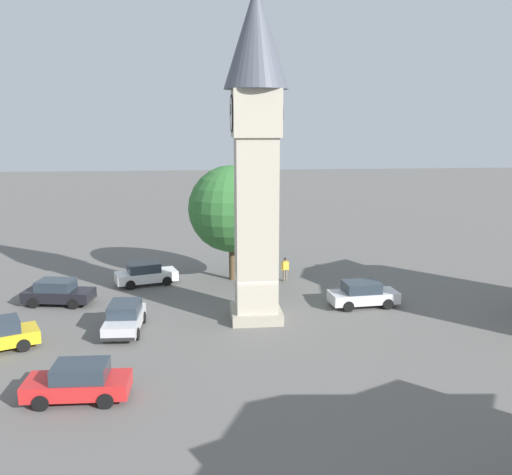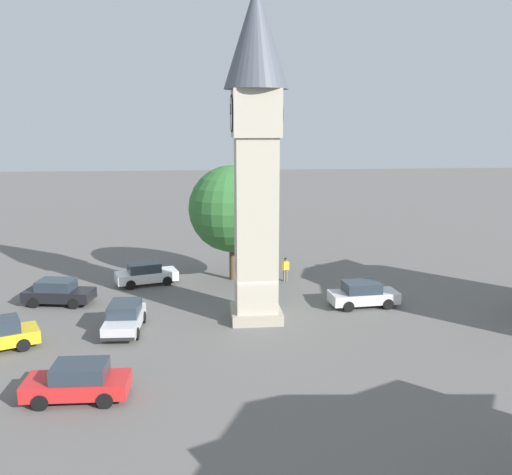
{
  "view_description": "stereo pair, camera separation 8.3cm",
  "coord_description": "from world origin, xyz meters",
  "px_view_note": "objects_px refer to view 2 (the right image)",
  "views": [
    {
      "loc": [
        -29.87,
        3.02,
        10.92
      ],
      "look_at": [
        0.0,
        0.0,
        4.7
      ],
      "focal_mm": 39.23,
      "sensor_mm": 36.0,
      "label": 1
    },
    {
      "loc": [
        -29.88,
        2.94,
        10.92
      ],
      "look_at": [
        0.0,
        0.0,
        4.7
      ],
      "focal_mm": 39.23,
      "sensor_mm": 36.0,
      "label": 2
    }
  ],
  "objects_px": {
    "car_red_corner": "(363,294)",
    "pedestrian": "(285,267)",
    "car_blue_kerb": "(146,274)",
    "car_green_alley": "(78,381)",
    "tree": "(232,209)",
    "car_silver_kerb": "(58,292)",
    "car_white_side": "(125,317)",
    "clock_tower": "(256,130)"
  },
  "relations": [
    {
      "from": "clock_tower",
      "to": "car_green_alley",
      "type": "height_order",
      "value": "clock_tower"
    },
    {
      "from": "car_red_corner",
      "to": "pedestrian",
      "type": "bearing_deg",
      "value": 33.34
    },
    {
      "from": "car_red_corner",
      "to": "tree",
      "type": "relative_size",
      "value": 0.53
    },
    {
      "from": "clock_tower",
      "to": "car_white_side",
      "type": "relative_size",
      "value": 4.3
    },
    {
      "from": "clock_tower",
      "to": "car_blue_kerb",
      "type": "distance_m",
      "value": 14.09
    },
    {
      "from": "pedestrian",
      "to": "tree",
      "type": "height_order",
      "value": "tree"
    },
    {
      "from": "tree",
      "to": "pedestrian",
      "type": "bearing_deg",
      "value": -102.4
    },
    {
      "from": "car_green_alley",
      "to": "tree",
      "type": "relative_size",
      "value": 0.52
    },
    {
      "from": "clock_tower",
      "to": "car_blue_kerb",
      "type": "xyz_separation_m",
      "value": [
        7.54,
        6.82,
        -9.76
      ]
    },
    {
      "from": "car_red_corner",
      "to": "pedestrian",
      "type": "height_order",
      "value": "pedestrian"
    },
    {
      "from": "car_green_alley",
      "to": "pedestrian",
      "type": "distance_m",
      "value": 19.31
    },
    {
      "from": "car_blue_kerb",
      "to": "car_red_corner",
      "type": "relative_size",
      "value": 1.04
    },
    {
      "from": "car_white_side",
      "to": "pedestrian",
      "type": "height_order",
      "value": "pedestrian"
    },
    {
      "from": "clock_tower",
      "to": "car_white_side",
      "type": "height_order",
      "value": "clock_tower"
    },
    {
      "from": "car_white_side",
      "to": "tree",
      "type": "bearing_deg",
      "value": -33.68
    },
    {
      "from": "clock_tower",
      "to": "car_blue_kerb",
      "type": "bearing_deg",
      "value": 42.11
    },
    {
      "from": "car_blue_kerb",
      "to": "pedestrian",
      "type": "xyz_separation_m",
      "value": [
        -0.15,
        -9.61,
        0.25
      ]
    },
    {
      "from": "car_blue_kerb",
      "to": "car_green_alley",
      "type": "xyz_separation_m",
      "value": [
        -16.16,
        1.18,
        0.0
      ]
    },
    {
      "from": "car_green_alley",
      "to": "pedestrian",
      "type": "relative_size",
      "value": 2.47
    },
    {
      "from": "car_blue_kerb",
      "to": "clock_tower",
      "type": "bearing_deg",
      "value": -137.89
    },
    {
      "from": "car_silver_kerb",
      "to": "car_white_side",
      "type": "bearing_deg",
      "value": -137.17
    },
    {
      "from": "car_red_corner",
      "to": "car_white_side",
      "type": "bearing_deg",
      "value": 101.31
    },
    {
      "from": "clock_tower",
      "to": "car_silver_kerb",
      "type": "relative_size",
      "value": 4.14
    },
    {
      "from": "car_blue_kerb",
      "to": "pedestrian",
      "type": "distance_m",
      "value": 9.61
    },
    {
      "from": "car_red_corner",
      "to": "tree",
      "type": "bearing_deg",
      "value": 48.42
    },
    {
      "from": "car_white_side",
      "to": "pedestrian",
      "type": "bearing_deg",
      "value": -49.06
    },
    {
      "from": "car_red_corner",
      "to": "pedestrian",
      "type": "xyz_separation_m",
      "value": [
        5.85,
        3.85,
        0.25
      ]
    },
    {
      "from": "car_white_side",
      "to": "pedestrian",
      "type": "distance_m",
      "value": 13.13
    },
    {
      "from": "tree",
      "to": "car_green_alley",
      "type": "bearing_deg",
      "value": 157.0
    },
    {
      "from": "car_green_alley",
      "to": "pedestrian",
      "type": "bearing_deg",
      "value": -33.96
    },
    {
      "from": "car_blue_kerb",
      "to": "car_white_side",
      "type": "relative_size",
      "value": 1.06
    },
    {
      "from": "pedestrian",
      "to": "tree",
      "type": "distance_m",
      "value": 5.5
    },
    {
      "from": "tree",
      "to": "car_white_side",
      "type": "bearing_deg",
      "value": 146.32
    },
    {
      "from": "car_silver_kerb",
      "to": "car_red_corner",
      "type": "height_order",
      "value": "same"
    },
    {
      "from": "car_silver_kerb",
      "to": "car_red_corner",
      "type": "bearing_deg",
      "value": -96.87
    },
    {
      "from": "car_silver_kerb",
      "to": "car_green_alley",
      "type": "height_order",
      "value": "same"
    },
    {
      "from": "car_blue_kerb",
      "to": "tree",
      "type": "relative_size",
      "value": 0.55
    },
    {
      "from": "car_white_side",
      "to": "car_red_corner",
      "type": "bearing_deg",
      "value": -78.69
    },
    {
      "from": "clock_tower",
      "to": "tree",
      "type": "height_order",
      "value": "clock_tower"
    },
    {
      "from": "car_silver_kerb",
      "to": "car_white_side",
      "type": "xyz_separation_m",
      "value": [
        -4.97,
        -4.6,
        0.0
      ]
    },
    {
      "from": "car_silver_kerb",
      "to": "car_green_alley",
      "type": "relative_size",
      "value": 1.04
    },
    {
      "from": "car_silver_kerb",
      "to": "car_red_corner",
      "type": "distance_m",
      "value": 18.5
    }
  ]
}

